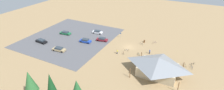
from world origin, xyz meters
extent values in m
plane|color=#9E7F56|center=(0.00, 0.00, 0.00)|extent=(160.00, 160.00, 0.00)
cube|color=#56565B|center=(24.39, 3.40, 0.03)|extent=(32.66, 35.68, 0.05)
cube|color=#C6B28E|center=(-13.24, 11.65, 1.49)|extent=(10.43, 7.56, 2.99)
pyramid|color=gray|center=(-13.24, 11.65, 4.25)|extent=(13.13, 10.25, 2.53)
cylinder|color=brown|center=(-19.60, 6.73, 1.49)|extent=(0.20, 0.20, 2.99)
cylinder|color=brown|center=(-6.88, 6.73, 1.49)|extent=(0.20, 0.20, 2.99)
cylinder|color=brown|center=(-19.60, 16.57, 1.49)|extent=(0.20, 0.20, 2.99)
cylinder|color=brown|center=(-6.88, 16.57, 1.49)|extent=(0.20, 0.20, 2.99)
cylinder|color=brown|center=(-3.92, -6.13, 0.45)|extent=(0.60, 0.60, 0.90)
cylinder|color=#99999E|center=(6.10, -5.96, 1.10)|extent=(0.08, 0.08, 2.20)
cube|color=#1959B2|center=(6.10, -5.96, 1.90)|extent=(0.56, 0.04, 0.40)
cone|color=#235B2D|center=(-0.43, 31.34, 4.69)|extent=(3.40, 3.40, 5.36)
cone|color=#14421E|center=(4.84, 33.40, 5.70)|extent=(2.50, 2.50, 5.88)
cone|color=#2D6633|center=(10.86, 34.02, 4.86)|extent=(3.20, 3.20, 5.40)
torus|color=black|center=(0.08, 3.27, 0.36)|extent=(0.71, 0.17, 0.72)
torus|color=black|center=(-0.91, 3.09, 0.36)|extent=(0.71, 0.17, 0.72)
cylinder|color=silver|center=(-0.42, 3.18, 0.48)|extent=(0.92, 0.20, 0.04)
cylinder|color=silver|center=(-0.24, 3.22, 0.54)|extent=(0.04, 0.04, 0.37)
cube|color=black|center=(-0.24, 3.22, 0.73)|extent=(0.21, 0.11, 0.05)
cylinder|color=silver|center=(-0.81, 3.11, 0.61)|extent=(0.04, 0.04, 0.50)
cylinder|color=black|center=(-0.81, 3.11, 0.85)|extent=(0.12, 0.48, 0.03)
torus|color=black|center=(-20.16, 4.25, 0.33)|extent=(0.47, 0.51, 0.66)
torus|color=black|center=(-19.47, 3.48, 0.33)|extent=(0.47, 0.51, 0.66)
cylinder|color=yellow|center=(-19.82, 3.86, 0.44)|extent=(0.67, 0.72, 0.04)
cylinder|color=yellow|center=(-19.94, 4.00, 0.54)|extent=(0.04, 0.04, 0.41)
cube|color=black|center=(-19.94, 4.00, 0.74)|extent=(0.19, 0.20, 0.05)
cylinder|color=yellow|center=(-19.54, 3.56, 0.53)|extent=(0.04, 0.04, 0.41)
cylinder|color=black|center=(-19.54, 3.56, 0.74)|extent=(0.38, 0.35, 0.03)
torus|color=black|center=(-7.19, -6.87, 0.34)|extent=(0.53, 0.48, 0.68)
torus|color=black|center=(-7.99, -7.58, 0.34)|extent=(0.53, 0.48, 0.68)
cylinder|color=#722D9E|center=(-7.59, -7.23, 0.45)|extent=(0.75, 0.67, 0.04)
cylinder|color=#722D9E|center=(-7.45, -7.10, 0.54)|extent=(0.04, 0.04, 0.40)
cube|color=black|center=(-7.45, -7.10, 0.74)|extent=(0.20, 0.19, 0.05)
cylinder|color=#722D9E|center=(-7.91, -7.51, 0.57)|extent=(0.04, 0.04, 0.47)
cylinder|color=black|center=(-7.91, -7.51, 0.81)|extent=(0.34, 0.38, 0.03)
torus|color=black|center=(-0.48, 6.13, 0.37)|extent=(0.34, 0.69, 0.74)
torus|color=black|center=(-0.08, 5.25, 0.37)|extent=(0.34, 0.69, 0.74)
cylinder|color=red|center=(-0.28, 5.69, 0.49)|extent=(0.40, 0.83, 0.04)
cylinder|color=red|center=(-0.35, 5.85, 0.56)|extent=(0.04, 0.04, 0.38)
cube|color=black|center=(-0.35, 5.85, 0.75)|extent=(0.16, 0.22, 0.05)
cylinder|color=red|center=(-0.12, 5.34, 0.61)|extent=(0.04, 0.04, 0.47)
cylinder|color=black|center=(-0.12, 5.34, 0.84)|extent=(0.45, 0.23, 0.03)
torus|color=black|center=(-4.72, 3.55, 0.33)|extent=(0.47, 0.53, 0.67)
torus|color=black|center=(-5.39, 4.31, 0.33)|extent=(0.47, 0.53, 0.67)
cylinder|color=#197A7F|center=(-5.05, 3.93, 0.44)|extent=(0.64, 0.72, 0.04)
cylinder|color=#197A7F|center=(-4.93, 3.79, 0.52)|extent=(0.04, 0.04, 0.36)
cube|color=black|center=(-4.93, 3.79, 0.70)|extent=(0.19, 0.20, 0.05)
cylinder|color=#197A7F|center=(-5.32, 4.24, 0.57)|extent=(0.04, 0.04, 0.48)
cylinder|color=black|center=(-5.32, 4.24, 0.81)|extent=(0.38, 0.34, 0.03)
torus|color=black|center=(-3.95, -3.60, 0.35)|extent=(0.62, 0.39, 0.69)
torus|color=black|center=(-3.07, -4.12, 0.35)|extent=(0.62, 0.39, 0.69)
cylinder|color=#B7B7BC|center=(-3.51, -3.86, 0.46)|extent=(0.83, 0.51, 0.04)
cylinder|color=#B7B7BC|center=(-3.67, -3.77, 0.57)|extent=(0.04, 0.04, 0.44)
cube|color=black|center=(-3.67, -3.77, 0.78)|extent=(0.21, 0.17, 0.05)
cylinder|color=#B7B7BC|center=(-3.16, -4.07, 0.60)|extent=(0.04, 0.04, 0.50)
cylinder|color=black|center=(-3.16, -4.07, 0.85)|extent=(0.27, 0.43, 0.03)
torus|color=black|center=(-21.70, 3.59, 0.38)|extent=(0.30, 0.73, 0.76)
torus|color=black|center=(-22.06, 4.57, 0.38)|extent=(0.30, 0.73, 0.76)
cylinder|color=#2347B7|center=(-21.88, 4.08, 0.51)|extent=(0.36, 0.91, 0.04)
cylinder|color=#2347B7|center=(-21.82, 3.91, 0.62)|extent=(0.04, 0.04, 0.48)
cube|color=black|center=(-21.82, 3.91, 0.86)|extent=(0.14, 0.22, 0.05)
cylinder|color=#2347B7|center=(-22.02, 4.48, 0.61)|extent=(0.04, 0.04, 0.46)
cylinder|color=black|center=(-22.02, 4.48, 0.84)|extent=(0.46, 0.19, 0.03)
torus|color=black|center=(-21.48, 2.37, 0.35)|extent=(0.58, 0.45, 0.69)
torus|color=black|center=(-22.34, 1.72, 0.35)|extent=(0.58, 0.45, 0.69)
cylinder|color=black|center=(-21.91, 2.04, 0.46)|extent=(0.81, 0.62, 0.04)
cylinder|color=black|center=(-21.75, 2.16, 0.54)|extent=(0.04, 0.04, 0.38)
cube|color=black|center=(-21.75, 2.16, 0.73)|extent=(0.21, 0.18, 0.05)
cylinder|color=black|center=(-22.25, 1.78, 0.60)|extent=(0.04, 0.04, 0.50)
cylinder|color=black|center=(-22.25, 1.78, 0.85)|extent=(0.32, 0.40, 0.03)
cube|color=white|center=(16.68, -5.14, 0.61)|extent=(4.57, 2.19, 0.67)
cube|color=#2D3842|center=(16.68, -5.14, 1.20)|extent=(2.62, 1.77, 0.51)
cylinder|color=black|center=(18.09, -4.23, 0.37)|extent=(0.66, 0.29, 0.64)
cylinder|color=black|center=(18.26, -5.71, 0.37)|extent=(0.66, 0.29, 0.64)
cylinder|color=black|center=(15.11, -4.56, 0.37)|extent=(0.66, 0.29, 0.64)
cylinder|color=black|center=(15.28, -6.04, 0.37)|extent=(0.66, 0.29, 0.64)
cube|color=#1E42B2|center=(16.44, 4.23, 0.60)|extent=(4.56, 2.18, 0.67)
cube|color=#2D3842|center=(16.44, 4.23, 1.23)|extent=(2.60, 1.81, 0.58)
cylinder|color=black|center=(17.87, 5.16, 0.37)|extent=(0.66, 0.27, 0.64)
cylinder|color=black|center=(18.00, 3.54, 0.37)|extent=(0.66, 0.27, 0.64)
cylinder|color=black|center=(14.88, 4.92, 0.37)|extent=(0.66, 0.27, 0.64)
cylinder|color=black|center=(15.00, 3.30, 0.37)|extent=(0.66, 0.27, 0.64)
cube|color=black|center=(31.60, 12.00, 0.57)|extent=(4.88, 2.17, 0.59)
cube|color=#2D3842|center=(31.60, 12.00, 1.11)|extent=(2.77, 1.81, 0.49)
cylinder|color=black|center=(33.27, 12.72, 0.37)|extent=(0.65, 0.26, 0.64)
cylinder|color=black|center=(33.16, 11.08, 0.37)|extent=(0.65, 0.26, 0.64)
cylinder|color=black|center=(30.03, 12.93, 0.37)|extent=(0.65, 0.26, 0.64)
cylinder|color=black|center=(29.93, 11.29, 0.37)|extent=(0.65, 0.26, 0.64)
cube|color=#1E6B3D|center=(28.44, 1.75, 0.55)|extent=(4.87, 2.31, 0.56)
cube|color=#2D3842|center=(28.44, 1.75, 1.07)|extent=(2.79, 1.87, 0.48)
cylinder|color=black|center=(29.94, 2.71, 0.37)|extent=(0.66, 0.29, 0.64)
cylinder|color=black|center=(30.11, 1.12, 0.37)|extent=(0.66, 0.29, 0.64)
cylinder|color=black|center=(26.76, 2.37, 0.37)|extent=(0.66, 0.29, 0.64)
cylinder|color=black|center=(26.94, 0.78, 0.37)|extent=(0.66, 0.29, 0.64)
cube|color=maroon|center=(11.30, 0.22, 0.57)|extent=(4.64, 2.47, 0.61)
cube|color=#2D3842|center=(11.30, 0.22, 1.16)|extent=(2.69, 1.93, 0.56)
cylinder|color=black|center=(12.65, 1.23, 0.37)|extent=(0.67, 0.33, 0.64)
cylinder|color=black|center=(12.91, -0.26, 0.37)|extent=(0.67, 0.33, 0.64)
cylinder|color=black|center=(9.70, 0.71, 0.37)|extent=(0.67, 0.33, 0.64)
cylinder|color=black|center=(9.96, -0.78, 0.37)|extent=(0.67, 0.33, 0.64)
cube|color=tan|center=(20.97, 13.99, 0.59)|extent=(4.92, 2.36, 0.63)
cube|color=#2D3842|center=(20.97, 13.99, 1.16)|extent=(2.82, 1.90, 0.52)
cylinder|color=black|center=(22.47, 14.97, 0.37)|extent=(0.66, 0.29, 0.64)
cylinder|color=black|center=(22.66, 13.39, 0.37)|extent=(0.66, 0.29, 0.64)
cylinder|color=black|center=(19.27, 14.59, 0.37)|extent=(0.66, 0.29, 0.64)
cylinder|color=black|center=(19.46, 13.01, 0.37)|extent=(0.66, 0.29, 0.64)
cube|color=#2D3347|center=(-8.15, 1.41, 0.43)|extent=(0.39, 0.36, 0.86)
cylinder|color=blue|center=(-8.15, 1.41, 1.19)|extent=(0.36, 0.36, 0.66)
sphere|color=tan|center=(-8.15, 1.41, 1.64)|extent=(0.24, 0.24, 0.24)
cube|color=#2D3347|center=(1.77, 6.42, 0.42)|extent=(0.38, 0.40, 0.85)
cylinder|color=yellow|center=(1.77, 6.42, 1.15)|extent=(0.36, 0.36, 0.60)
sphere|color=tan|center=(1.77, 6.42, 1.57)|extent=(0.24, 0.24, 0.24)
camera|label=1|loc=(-19.95, 53.40, 30.64)|focal=27.93mm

